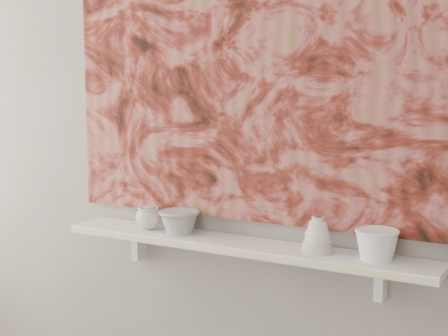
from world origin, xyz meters
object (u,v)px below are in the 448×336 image
Objects in this scene: cup_cream at (149,218)px; bowl_grey at (179,221)px; bell_vessel at (318,234)px; painting at (250,68)px; bowl_white at (377,245)px; shelf at (239,245)px.

bowl_grey is at bearing 0.00° from cup_cream.
bell_vessel is at bearing 0.00° from bowl_grey.
cup_cream is at bearing -168.40° from painting.
painting is 0.62m from bowl_grey.
painting is 10.86× the size of bowl_white.
cup_cream is (-0.14, 0.00, -0.00)m from bowl_grey.
painting is 0.75m from bowl_white.
bell_vessel is (0.29, -0.08, -0.55)m from painting.
painting reaches higher than cup_cream.
bowl_white is at bearing 0.00° from cup_cream.
cup_cream is at bearing 180.00° from bowl_grey.
bowl_white is (0.88, 0.00, 0.01)m from cup_cream.
painting is 15.50× the size of cup_cream.
bowl_white is at bearing -9.32° from painting.
cup_cream is at bearing 180.00° from shelf.
bowl_white reaches higher than bowl_grey.
cup_cream is 0.88m from bowl_white.
bowl_grey is at bearing -162.25° from painting.
bell_vessel is at bearing 180.00° from bowl_white.
bowl_grey is (-0.25, -0.08, -0.57)m from painting.
bell_vessel reaches higher than bowl_grey.
bell_vessel is (0.29, 0.00, 0.07)m from shelf.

